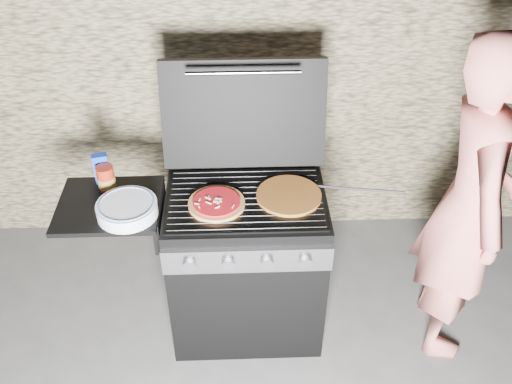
{
  "coord_description": "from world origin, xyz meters",
  "views": [
    {
      "loc": [
        -0.03,
        -2.19,
        2.65
      ],
      "look_at": [
        0.05,
        0.0,
        0.95
      ],
      "focal_mm": 40.0,
      "sensor_mm": 36.0,
      "label": 1
    }
  ],
  "objects_px": {
    "pizza_topped": "(217,203)",
    "sauce_jar": "(106,178)",
    "gas_grill": "(200,266)",
    "person": "(469,206)"
  },
  "relations": [
    {
      "from": "pizza_topped",
      "to": "sauce_jar",
      "type": "distance_m",
      "value": 0.58
    },
    {
      "from": "gas_grill",
      "to": "sauce_jar",
      "type": "xyz_separation_m",
      "value": [
        -0.44,
        0.11,
        0.51
      ]
    },
    {
      "from": "gas_grill",
      "to": "pizza_topped",
      "type": "distance_m",
      "value": 0.49
    },
    {
      "from": "pizza_topped",
      "to": "gas_grill",
      "type": "bearing_deg",
      "value": 156.48
    },
    {
      "from": "person",
      "to": "gas_grill",
      "type": "bearing_deg",
      "value": 93.15
    },
    {
      "from": "gas_grill",
      "to": "sauce_jar",
      "type": "distance_m",
      "value": 0.69
    },
    {
      "from": "gas_grill",
      "to": "pizza_topped",
      "type": "height_order",
      "value": "pizza_topped"
    },
    {
      "from": "person",
      "to": "sauce_jar",
      "type": "bearing_deg",
      "value": 90.32
    },
    {
      "from": "pizza_topped",
      "to": "sauce_jar",
      "type": "xyz_separation_m",
      "value": [
        -0.55,
        0.16,
        0.04
      ]
    },
    {
      "from": "gas_grill",
      "to": "pizza_topped",
      "type": "relative_size",
      "value": 4.89
    }
  ]
}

